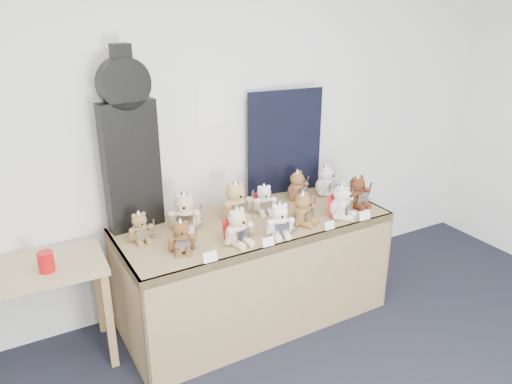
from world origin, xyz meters
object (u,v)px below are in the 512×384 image
guitar_case (129,143)px  teddy_back_right (298,186)px  display_table (259,246)px  teddy_front_left (238,228)px  teddy_front_centre (280,221)px  teddy_back_left (185,213)px  teddy_front_far_left (181,237)px  teddy_back_end (326,181)px  teddy_front_end (357,192)px  teddy_front_right (303,210)px  teddy_back_centre_left (236,202)px  teddy_back_far_left (140,228)px  red_cup (46,262)px  side_table (33,285)px  teddy_front_far_right (341,202)px  teddy_back_centre_right (264,200)px

guitar_case → teddy_back_right: (1.26, -0.12, -0.50)m
display_table → teddy_front_left: (-0.26, -0.18, 0.28)m
guitar_case → teddy_front_centre: guitar_case is taller
teddy_back_left → guitar_case: bearing=168.0°
display_table → teddy_front_far_left: size_ratio=8.15×
guitar_case → teddy_front_far_left: 0.72m
teddy_back_right → teddy_back_end: size_ratio=0.94×
teddy_back_left → teddy_back_right: 0.98m
display_table → teddy_front_end: (0.82, -0.07, 0.28)m
teddy_front_right → teddy_back_centre_left: bearing=114.7°
guitar_case → teddy_back_far_left: (-0.04, -0.22, -0.51)m
teddy_front_centre → teddy_back_end: (0.71, 0.45, 0.01)m
teddy_front_right → teddy_back_left: teddy_back_left is taller
teddy_front_centre → teddy_front_far_left: bearing=-174.2°
guitar_case → teddy_front_right: bearing=-34.0°
guitar_case → red_cup: 0.90m
guitar_case → teddy_front_far_left: size_ratio=5.16×
red_cup → teddy_back_far_left: (0.59, -0.01, 0.09)m
side_table → teddy_back_end: 2.25m
guitar_case → teddy_back_far_left: 0.56m
side_table → teddy_front_far_right: (2.06, -0.44, 0.31)m
side_table → teddy_front_left: teddy_front_left is taller
display_table → side_table: bearing=168.8°
teddy_back_left → teddy_back_right: (0.98, 0.08, -0.02)m
red_cup → teddy_front_end: bearing=-6.3°
teddy_front_far_right → teddy_front_end: 0.26m
guitar_case → teddy_front_far_left: (0.14, -0.49, -0.51)m
teddy_front_end → guitar_case: bearing=158.0°
guitar_case → teddy_back_centre_left: (0.67, -0.21, -0.48)m
teddy_back_centre_right → side_table: bearing=-169.2°
guitar_case → teddy_front_centre: bearing=-43.7°
teddy_front_left → teddy_back_right: (0.76, 0.45, -0.01)m
teddy_front_centre → teddy_front_far_right: 0.54m
side_table → teddy_back_centre_left: teddy_back_centre_left is taller
red_cup → teddy_back_centre_left: teddy_back_centre_left is taller
guitar_case → teddy_back_centre_left: size_ratio=3.93×
teddy_back_centre_right → teddy_back_end: teddy_back_end is taller
side_table → red_cup: red_cup is taller
teddy_front_right → teddy_front_end: bearing=-17.6°
teddy_front_far_right → teddy_back_centre_right: 0.56m
teddy_front_centre → teddy_back_right: bearing=60.9°
teddy_front_end → teddy_back_right: teddy_front_end is taller
teddy_front_far_left → teddy_front_end: (1.44, 0.03, 0.01)m
teddy_front_right → teddy_back_end: size_ratio=0.96×
teddy_front_far_right → teddy_back_centre_left: bearing=120.4°
teddy_back_centre_left → display_table: bearing=-66.5°
teddy_front_right → teddy_back_right: size_ratio=1.02×
side_table → teddy_back_right: (1.98, 0.00, 0.30)m
side_table → teddy_back_centre_right: bearing=-0.4°
red_cup → teddy_front_centre: 1.49m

